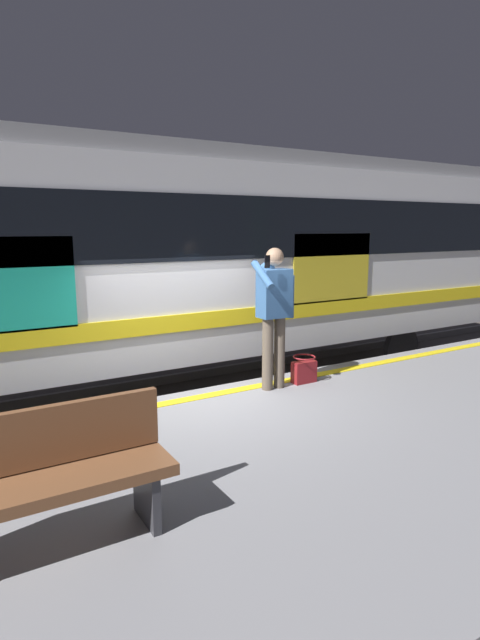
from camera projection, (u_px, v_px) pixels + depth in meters
ground_plane at (202, 452)px, 6.59m from camera, size 24.79×24.79×0.00m
platform at (304, 495)px, 4.70m from camera, size 16.53×4.28×0.87m
safety_line at (212, 395)px, 6.17m from camera, size 16.20×0.16×0.01m
track_rail_near at (159, 410)px, 7.86m from camera, size 21.48×0.08×0.16m
track_rail_far at (129, 386)px, 9.07m from camera, size 21.48×0.08×0.16m
train_carriage at (156, 252)px, 8.18m from camera, size 13.96×3.03×3.91m
passenger at (274, 306)px, 6.25m from camera, size 0.57×0.55×1.78m
handbag at (304, 370)px, 6.64m from camera, size 0.33×0.30×0.36m
bench at (45, 476)px, 3.17m from camera, size 1.60×0.44×0.90m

